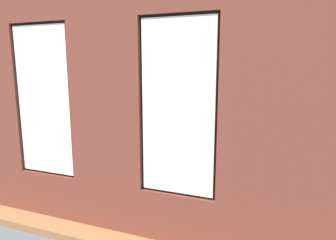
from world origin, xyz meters
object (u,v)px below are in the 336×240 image
papasan_chair (157,124)px  cup_ceramic (170,139)px  tv_flatscreen (73,114)px  potted_plant_corner_near_left (299,120)px  potted_plant_by_left_couch (272,146)px  potted_plant_near_tv (63,143)px  media_console (75,140)px  potted_plant_between_couches (182,174)px  potted_plant_corner_far_left (313,198)px  coffee_table (167,142)px  potted_plant_foreground_right (130,115)px  couch_by_window (92,176)px  table_plant_small (146,134)px  couch_left (293,168)px  potted_plant_mid_room_small (233,139)px  candle_jar (161,136)px  remote_black (187,139)px

papasan_chair → cup_ceramic: bearing=121.0°
tv_flatscreen → potted_plant_corner_near_left: 5.33m
potted_plant_by_left_couch → potted_plant_near_tv: bearing=30.0°
cup_ceramic → media_console: bearing=4.0°
potted_plant_between_couches → potted_plant_corner_far_left: bearing=174.6°
coffee_table → potted_plant_by_left_couch: 2.27m
potted_plant_foreground_right → couch_by_window: bearing=110.3°
media_console → potted_plant_near_tv: 1.20m
coffee_table → potted_plant_corner_far_left: 3.50m
cup_ceramic → table_plant_small: 0.56m
potted_plant_foreground_right → coffee_table: bearing=135.5°
couch_left → papasan_chair: size_ratio=1.80×
potted_plant_mid_room_small → candle_jar: bearing=25.1°
table_plant_small → potted_plant_by_left_couch: table_plant_small is taller
potted_plant_corner_far_left → candle_jar: bearing=-39.9°
media_console → potted_plant_between_couches: bearing=150.7°
potted_plant_near_tv → couch_by_window: bearing=146.0°
candle_jar → tv_flatscreen: 2.09m
couch_left → media_console: couch_left is taller
table_plant_small → papasan_chair: (0.41, -1.61, -0.11)m
potted_plant_corner_near_left → potted_plant_between_couches: size_ratio=1.26×
couch_by_window → potted_plant_foreground_right: potted_plant_foreground_right is taller
coffee_table → potted_plant_mid_room_small: (-1.29, -0.80, -0.02)m
tv_flatscreen → papasan_chair: size_ratio=0.81×
remote_black → potted_plant_near_tv: bearing=113.3°
potted_plant_between_couches → potted_plant_foreground_right: bearing=-53.5°
candle_jar → remote_black: size_ratio=0.54×
candle_jar → table_plant_small: 0.36m
potted_plant_corner_near_left → potted_plant_mid_room_small: (1.37, 1.10, -0.34)m
cup_ceramic → potted_plant_corner_far_left: (-2.55, 2.14, 0.04)m
potted_plant_near_tv → potted_plant_foreground_right: potted_plant_foreground_right is taller
couch_by_window → potted_plant_near_tv: 1.51m
couch_left → media_console: 4.71m
coffee_table → potted_plant_corner_far_left: bearing=139.5°
candle_jar → media_console: 2.06m
remote_black → coffee_table: bearing=98.5°
papasan_chair → potted_plant_near_tv: size_ratio=1.45×
cup_ceramic → potted_plant_near_tv: (1.75, 1.19, 0.03)m
media_console → potted_plant_between_couches: potted_plant_between_couches is taller
coffee_table → papasan_chair: 1.71m
potted_plant_between_couches → potted_plant_foreground_right: (2.94, -3.97, 0.02)m
tv_flatscreen → potted_plant_by_left_couch: (-4.30, -1.13, -0.61)m
potted_plant_between_couches → potted_plant_mid_room_small: potted_plant_between_couches is taller
remote_black → potted_plant_between_couches: (-0.64, 2.27, 0.09)m
couch_by_window → media_console: 2.59m
papasan_chair → tv_flatscreen: bearing=52.9°
potted_plant_near_tv → potted_plant_corner_far_left: (-4.30, 0.94, 0.00)m
potted_plant_by_left_couch → potted_plant_near_tv: (3.75, 2.17, 0.22)m
candle_jar → potted_plant_corner_near_left: (-2.84, -1.80, 0.23)m
cup_ceramic → media_console: size_ratio=0.09×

